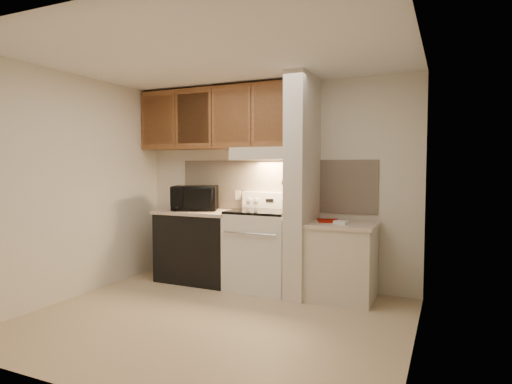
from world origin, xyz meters
The scene contains 50 objects.
floor centered at (0.00, 0.00, 0.00)m, with size 3.60×3.60×0.00m, color tan.
ceiling centered at (0.00, 0.00, 2.50)m, with size 3.60×3.60×0.00m, color white.
wall_back centered at (0.00, 1.50, 1.25)m, with size 3.60×0.02×2.50m, color beige.
wall_left centered at (-1.80, 0.00, 1.25)m, with size 0.02×3.00×2.50m, color beige.
wall_right centered at (1.80, 0.00, 1.25)m, with size 0.02×3.00×2.50m, color beige.
backsplash centered at (0.00, 1.49, 1.24)m, with size 2.60×0.02×0.63m, color beige.
range_body centered at (0.00, 1.16, 0.46)m, with size 0.76×0.65×0.92m, color silver.
oven_window centered at (0.00, 0.84, 0.50)m, with size 0.50×0.01×0.30m, color black.
oven_handle centered at (0.00, 0.80, 0.72)m, with size 0.02×0.02×0.65m, color silver.
cooktop centered at (0.00, 1.16, 0.94)m, with size 0.74×0.64×0.03m, color black.
range_backguard centered at (0.00, 1.44, 1.05)m, with size 0.76×0.08×0.20m, color silver.
range_display centered at (0.00, 1.40, 1.05)m, with size 0.10×0.01×0.04m, color black.
range_knob_left_outer centered at (-0.28, 1.40, 1.05)m, with size 0.05×0.05×0.02m, color silver.
range_knob_left_inner centered at (-0.18, 1.40, 1.05)m, with size 0.05×0.05×0.02m, color silver.
range_knob_right_inner centered at (0.18, 1.40, 1.05)m, with size 0.05×0.05×0.02m, color silver.
range_knob_right_outer centered at (0.28, 1.40, 1.05)m, with size 0.05×0.05×0.02m, color silver.
dishwasher_front centered at (-0.88, 1.17, 0.43)m, with size 1.00×0.63×0.87m, color black.
left_countertop centered at (-0.88, 1.17, 0.89)m, with size 1.04×0.67×0.04m, color beige.
spoon_rest centered at (-0.99, 0.97, 0.92)m, with size 0.20×0.06×0.01m, color black.
teal_jar centered at (-1.23, 1.39, 0.96)m, with size 0.08×0.08×0.09m, color #236065.
outlet centered at (-0.48, 1.48, 1.10)m, with size 0.08×0.01×0.12m, color beige.
microwave centered at (-0.93, 1.15, 1.07)m, with size 0.56×0.38×0.31m, color black.
partition_pillar centered at (0.51, 1.15, 1.25)m, with size 0.22×0.70×2.50m, color beige.
pillar_trim centered at (0.39, 1.15, 1.30)m, with size 0.01×0.70×0.04m, color brown.
knife_strip centered at (0.39, 1.10, 1.32)m, with size 0.02×0.42×0.04m, color black.
knife_blade_a centered at (0.38, 0.95, 1.22)m, with size 0.01×0.04×0.16m, color silver.
knife_handle_a centered at (0.38, 0.95, 1.37)m, with size 0.02×0.02×0.10m, color black.
knife_blade_b centered at (0.38, 1.01, 1.21)m, with size 0.01×0.04×0.18m, color silver.
knife_handle_b centered at (0.38, 1.01, 1.37)m, with size 0.02×0.02×0.10m, color black.
knife_blade_c centered at (0.38, 1.09, 1.20)m, with size 0.01×0.04×0.20m, color silver.
knife_handle_c centered at (0.38, 1.09, 1.37)m, with size 0.02×0.02×0.10m, color black.
knife_blade_d centered at (0.38, 1.18, 1.22)m, with size 0.01×0.04×0.16m, color silver.
knife_handle_d centered at (0.38, 1.18, 1.37)m, with size 0.02×0.02×0.10m, color black.
knife_blade_e centered at (0.38, 1.26, 1.21)m, with size 0.01×0.04×0.18m, color silver.
knife_handle_e centered at (0.38, 1.26, 1.37)m, with size 0.02×0.02×0.10m, color black.
oven_mitt centered at (0.38, 1.32, 1.20)m, with size 0.03×0.09×0.22m, color slate.
right_cab_base centered at (0.97, 1.15, 0.40)m, with size 0.70×0.60×0.81m, color beige.
right_countertop centered at (0.97, 1.15, 0.83)m, with size 0.74×0.64×0.04m, color beige.
red_folder centered at (0.79, 1.25, 0.86)m, with size 0.24×0.32×0.01m, color #9F1104.
white_box centered at (0.98, 1.05, 0.87)m, with size 0.14×0.09×0.04m, color white.
range_hood centered at (0.00, 1.28, 1.62)m, with size 0.78×0.44×0.15m, color beige.
hood_lip centered at (0.00, 1.07, 1.58)m, with size 0.78×0.04×0.06m, color beige.
upper_cabinets centered at (-0.69, 1.32, 2.08)m, with size 2.18×0.33×0.77m, color brown.
cab_door_a centered at (-1.51, 1.17, 2.08)m, with size 0.46×0.01×0.63m, color brown.
cab_gap_a centered at (-1.23, 1.16, 2.08)m, with size 0.01×0.01×0.73m, color black.
cab_door_b centered at (-0.96, 1.17, 2.08)m, with size 0.46×0.01×0.63m, color brown.
cab_gap_b centered at (-0.69, 1.16, 2.08)m, with size 0.01×0.01×0.73m, color black.
cab_door_c centered at (-0.42, 1.17, 2.08)m, with size 0.46×0.01×0.63m, color brown.
cab_gap_c centered at (-0.14, 1.16, 2.08)m, with size 0.01×0.01×0.73m, color black.
cab_door_d centered at (0.13, 1.17, 2.08)m, with size 0.46×0.01×0.63m, color brown.
Camera 1 is at (2.04, -3.50, 1.48)m, focal length 30.00 mm.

